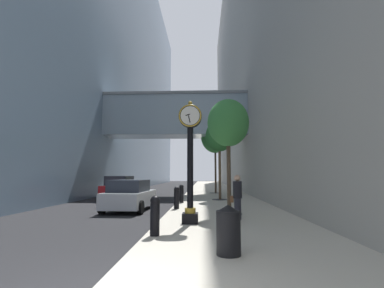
{
  "coord_description": "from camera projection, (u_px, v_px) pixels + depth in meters",
  "views": [
    {
      "loc": [
        1.68,
        -4.15,
        1.83
      ],
      "look_at": [
        0.83,
        16.2,
        4.06
      ],
      "focal_mm": 26.36,
      "sensor_mm": 36.0,
      "label": 1
    }
  ],
  "objects": [
    {
      "name": "street_tree_near",
      "position": [
        228.0,
        124.0,
        12.63
      ],
      "size": [
        1.85,
        1.85,
        5.08
      ],
      "color": "#333335",
      "rests_on": "sidewalk_right"
    },
    {
      "name": "car_silver_near",
      "position": [
        130.0,
        195.0,
        14.55
      ],
      "size": [
        2.2,
        4.2,
        1.57
      ],
      "color": "#B7BABF",
      "rests_on": "ground"
    },
    {
      "name": "car_red_mid",
      "position": [
        120.0,
        188.0,
        20.82
      ],
      "size": [
        1.99,
        4.29,
        1.75
      ],
      "color": "#AD191E",
      "rests_on": "ground"
    },
    {
      "name": "bollard_fourth",
      "position": [
        181.0,
        193.0,
        17.26
      ],
      "size": [
        0.28,
        0.28,
        1.1
      ],
      "color": "black",
      "rests_on": "sidewalk_right"
    },
    {
      "name": "ground_plane",
      "position": [
        189.0,
        192.0,
        30.81
      ],
      "size": [
        110.0,
        110.0,
        0.0
      ],
      "primitive_type": "plane",
      "color": "#262628",
      "rests_on": "ground"
    },
    {
      "name": "trash_bin",
      "position": [
        228.0,
        229.0,
        6.01
      ],
      "size": [
        0.53,
        0.53,
        1.05
      ],
      "color": "black",
      "rests_on": "sidewalk_right"
    },
    {
      "name": "bollard_third",
      "position": [
        177.0,
        197.0,
        14.14
      ],
      "size": [
        0.28,
        0.28,
        1.1
      ],
      "color": "black",
      "rests_on": "sidewalk_right"
    },
    {
      "name": "sidewalk_right",
      "position": [
        213.0,
        190.0,
        33.68
      ],
      "size": [
        5.51,
        80.0,
        0.14
      ],
      "primitive_type": "cube",
      "color": "beige",
      "rests_on": "ground"
    },
    {
      "name": "street_tree_mid_near",
      "position": [
        219.0,
        136.0,
        19.71
      ],
      "size": [
        1.93,
        1.93,
        5.53
      ],
      "color": "#333335",
      "rests_on": "sidewalk_right"
    },
    {
      "name": "building_block_right",
      "position": [
        270.0,
        43.0,
        35.37
      ],
      "size": [
        9.0,
        80.0,
        36.73
      ],
      "color": "#B7B2A8",
      "rests_on": "ground"
    },
    {
      "name": "street_tree_mid_far",
      "position": [
        215.0,
        137.0,
        26.85
      ],
      "size": [
        2.72,
        2.72,
        6.89
      ],
      "color": "#333335",
      "rests_on": "sidewalk_right"
    },
    {
      "name": "bollard_nearest",
      "position": [
        155.0,
        215.0,
        7.91
      ],
      "size": [
        0.28,
        0.28,
        1.1
      ],
      "color": "black",
      "rests_on": "sidewalk_right"
    },
    {
      "name": "building_block_left",
      "position": [
        100.0,
        48.0,
        36.2
      ],
      "size": [
        22.04,
        80.0,
        36.35
      ],
      "color": "#758EA8",
      "rests_on": "ground"
    },
    {
      "name": "street_clock",
      "position": [
        190.0,
        155.0,
        10.12
      ],
      "size": [
        0.84,
        0.55,
        4.39
      ],
      "color": "black",
      "rests_on": "sidewalk_right"
    },
    {
      "name": "pedestrian_walking",
      "position": [
        237.0,
        196.0,
        10.8
      ],
      "size": [
        0.49,
        0.4,
        1.69
      ],
      "color": "#23232D",
      "rests_on": "sidewalk_right"
    }
  ]
}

